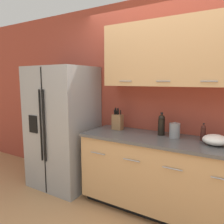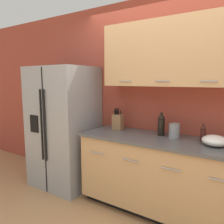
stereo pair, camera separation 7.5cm
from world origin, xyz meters
name	(u,v)px [view 1 (the left image)]	position (x,y,z in m)	size (l,w,h in m)	color
wall_back	(172,92)	(0.00, 1.14, 1.43)	(10.00, 0.39, 2.60)	#993D2D
counter_unit	(160,174)	(-0.02, 0.84, 0.46)	(1.89, 0.64, 0.91)	black
refrigerator	(63,127)	(-1.50, 0.78, 0.88)	(0.89, 0.76, 1.75)	gray
knife_block	(118,122)	(-0.66, 0.95, 1.02)	(0.13, 0.10, 0.29)	olive
wine_bottle	(161,124)	(-0.06, 0.96, 1.04)	(0.08, 0.08, 0.28)	black
oil_bottle	(203,133)	(0.41, 0.95, 1.00)	(0.06, 0.06, 0.19)	#3D1914
steel_canister	(175,130)	(0.11, 0.92, 0.99)	(0.12, 0.12, 0.18)	gray
mixing_bowl	(215,140)	(0.54, 0.84, 0.96)	(0.25, 0.25, 0.11)	white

